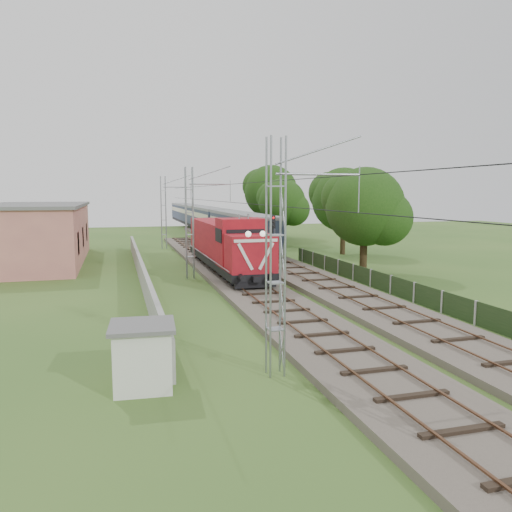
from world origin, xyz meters
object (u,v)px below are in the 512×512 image
object	(u,v)px
locomotive	(226,244)
signal_post	(273,233)
coach_rake	(205,217)
relay_hut	(143,356)

from	to	relation	value
locomotive	signal_post	world-z (taller)	locomotive
locomotive	coach_rake	size ratio (longest dim) A/B	0.26
signal_post	coach_rake	bearing A→B (deg)	87.59
coach_rake	relay_hut	xyz separation A→B (m)	(-12.40, -59.17, -1.41)
signal_post	relay_hut	size ratio (longest dim) A/B	2.10
locomotive	coach_rake	xyz separation A→B (m)	(5.00, 37.63, 0.21)
relay_hut	coach_rake	bearing A→B (deg)	78.16
relay_hut	locomotive	bearing A→B (deg)	71.04
signal_post	relay_hut	distance (m)	23.10
locomotive	signal_post	distance (m)	3.68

